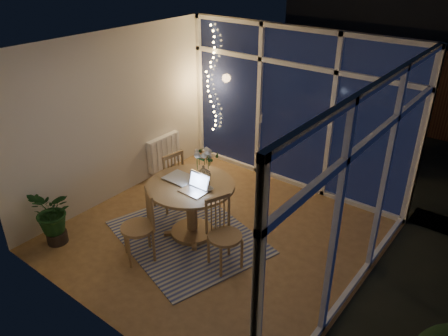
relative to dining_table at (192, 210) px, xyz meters
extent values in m
plane|color=brown|center=(0.30, 0.20, -0.41)|extent=(4.00, 4.00, 0.00)
plane|color=white|center=(0.30, 0.20, 2.19)|extent=(4.00, 4.00, 0.00)
cube|color=silver|center=(0.30, 2.20, 0.89)|extent=(4.00, 0.04, 2.60)
cube|color=silver|center=(0.30, -1.80, 0.89)|extent=(4.00, 0.04, 2.60)
cube|color=silver|center=(-1.70, 0.20, 0.89)|extent=(0.04, 4.00, 2.60)
cube|color=silver|center=(2.30, 0.20, 0.89)|extent=(0.04, 4.00, 2.60)
cube|color=silver|center=(0.30, 2.16, 0.89)|extent=(4.00, 0.10, 2.60)
cube|color=silver|center=(2.26, 0.20, 0.89)|extent=(0.10, 4.00, 2.60)
cube|color=white|center=(-1.64, 1.10, -0.01)|extent=(0.10, 0.70, 0.58)
cube|color=black|center=(0.80, 5.20, -0.47)|extent=(12.00, 6.00, 0.10)
cube|color=#321912|center=(0.30, 5.70, 0.49)|extent=(11.00, 0.08, 1.80)
cube|color=#2F3238|center=(0.60, 8.70, 1.79)|extent=(7.00, 3.00, 2.20)
sphere|color=#1A3116|center=(-0.50, 3.60, 0.04)|extent=(0.90, 0.90, 0.90)
cube|color=beige|center=(0.00, -0.10, -0.40)|extent=(2.41, 2.14, 0.01)
cylinder|color=olive|center=(0.00, 0.00, 0.00)|extent=(1.48, 1.48, 0.81)
cube|color=olive|center=(-0.77, 0.31, 0.09)|extent=(0.52, 0.52, 1.00)
cube|color=olive|center=(0.78, -0.26, 0.08)|extent=(0.58, 0.58, 0.97)
cube|color=olive|center=(-0.20, -0.80, 0.09)|extent=(0.63, 0.63, 0.98)
imported|color=silver|center=(0.05, 0.20, 0.51)|extent=(0.25, 0.25, 0.21)
imported|color=silver|center=(0.28, 0.02, 0.42)|extent=(0.19, 0.19, 0.04)
cube|color=silver|center=(-0.22, 0.03, 0.42)|extent=(0.44, 0.37, 0.02)
cube|color=black|center=(0.09, -0.05, 0.41)|extent=(0.13, 0.10, 0.01)
imported|color=#17411A|center=(-1.35, -1.28, -0.03)|extent=(0.66, 0.62, 0.76)
camera|label=1|loc=(3.46, -3.72, 3.29)|focal=35.00mm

